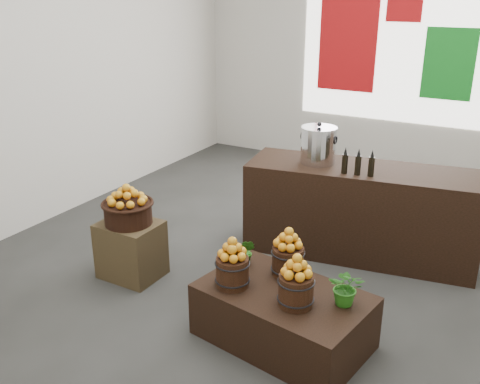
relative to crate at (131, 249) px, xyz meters
The scene contains 21 objects.
ground 1.62m from the crate, 43.10° to the left, with size 7.00×7.00×0.00m, color #343432.
back_wall 5.03m from the crate, 75.78° to the left, with size 6.00×0.04×4.00m, color beige.
back_opening 5.09m from the crate, 72.24° to the left, with size 3.20×0.02×2.40m, color white.
deco_red_left 4.87m from the crate, 82.96° to the left, with size 0.90×0.04×1.40m, color #AE0D10.
deco_green_right 5.20m from the crate, 65.65° to the left, with size 0.70×0.04×1.00m, color #137E20.
deco_red_upper 5.25m from the crate, 73.35° to the left, with size 0.50×0.04×0.50m, color #AE0D10.
crate is the anchor object (origin of this frame).
wicker_basket 0.39m from the crate, ahead, with size 0.46×0.46×0.21m, color black.
apples_in_basket 0.59m from the crate, ahead, with size 0.36×0.36×0.19m, color #980C04, non-canonical shape.
display_table 1.78m from the crate, ahead, with size 1.33×0.82×0.46m, color black.
apple_bucket_front_left 1.44m from the crate, 14.23° to the right, with size 0.27×0.27×0.24m, color #35190E.
apples_in_bucket_front_left 1.49m from the crate, 14.23° to the right, with size 0.20×0.20×0.18m, color #980C04, non-canonical shape.
apple_bucket_front_right 1.97m from the crate, 10.50° to the right, with size 0.27×0.27×0.24m, color #35190E.
apples_in_bucket_front_right 2.02m from the crate, 10.50° to the right, with size 0.20×0.20×0.18m, color #980C04, non-canonical shape.
apple_bucket_rear 1.70m from the crate, ahead, with size 0.27×0.27×0.24m, color #35190E.
apples_in_bucket_rear 1.75m from the crate, ahead, with size 0.20×0.20×0.18m, color #980C04, non-canonical shape.
herb_garnish_right 2.28m from the crate, ahead, with size 0.27×0.23×0.30m, color #206114.
herb_garnish_left 1.34m from the crate, ahead, with size 0.14×0.11×0.26m, color #206114.
counter 2.42m from the crate, 41.19° to the left, with size 2.38×0.76×0.97m, color black.
stock_pot_left 2.19m from the crate, 48.59° to the left, with size 0.37×0.37×0.37m, color silver.
oil_cruets 2.43m from the crate, 36.15° to the left, with size 0.26×0.06×0.27m, color black, non-canonical shape.
Camera 1 is at (2.10, -4.68, 2.71)m, focal length 40.00 mm.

